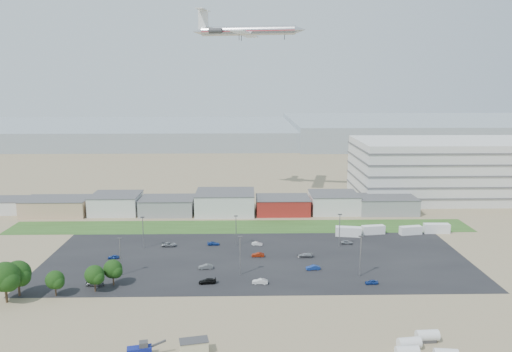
{
  "coord_description": "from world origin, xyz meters",
  "views": [
    {
      "loc": [
        1.93,
        -115.33,
        50.13
      ],
      "look_at": [
        4.81,
        22.0,
        23.75
      ],
      "focal_mm": 35.0,
      "sensor_mm": 36.0,
      "label": 1
    }
  ],
  "objects_px": {
    "box_trailer_a": "(348,231)",
    "parked_car_13": "(260,281)",
    "tree_far_left": "(5,280)",
    "parked_car_6": "(213,243)",
    "parked_car_7": "(258,255)",
    "parked_car_1": "(313,268)",
    "parked_car_12": "(305,255)",
    "portable_shed": "(194,347)",
    "parked_car_4": "(206,267)",
    "parked_car_2": "(372,282)",
    "parked_car_8": "(347,242)",
    "parked_car_11": "(257,244)",
    "telehandler": "(139,350)",
    "parked_car_10": "(95,283)",
    "parked_car_5": "(113,257)",
    "storage_tank_nw": "(409,343)",
    "parked_car_3": "(207,281)",
    "airliner": "(248,31)",
    "parked_car_9": "(169,244)"
  },
  "relations": [
    {
      "from": "tree_far_left",
      "to": "parked_car_9",
      "type": "bearing_deg",
      "value": 50.95
    },
    {
      "from": "tree_far_left",
      "to": "parked_car_3",
      "type": "height_order",
      "value": "tree_far_left"
    },
    {
      "from": "telehandler",
      "to": "parked_car_10",
      "type": "relative_size",
      "value": 1.63
    },
    {
      "from": "box_trailer_a",
      "to": "parked_car_11",
      "type": "height_order",
      "value": "box_trailer_a"
    },
    {
      "from": "storage_tank_nw",
      "to": "parked_car_11",
      "type": "height_order",
      "value": "storage_tank_nw"
    },
    {
      "from": "parked_car_12",
      "to": "box_trailer_a",
      "type": "bearing_deg",
      "value": 140.64
    },
    {
      "from": "storage_tank_nw",
      "to": "airliner",
      "type": "bearing_deg",
      "value": 103.45
    },
    {
      "from": "storage_tank_nw",
      "to": "airliner",
      "type": "relative_size",
      "value": 0.09
    },
    {
      "from": "parked_car_2",
      "to": "parked_car_8",
      "type": "bearing_deg",
      "value": 178.15
    },
    {
      "from": "portable_shed",
      "to": "parked_car_3",
      "type": "bearing_deg",
      "value": 77.94
    },
    {
      "from": "parked_car_3",
      "to": "parked_car_11",
      "type": "height_order",
      "value": "parked_car_3"
    },
    {
      "from": "storage_tank_nw",
      "to": "parked_car_12",
      "type": "xyz_separation_m",
      "value": [
        -13.85,
        50.46,
        -0.66
      ]
    },
    {
      "from": "parked_car_5",
      "to": "parked_car_11",
      "type": "relative_size",
      "value": 0.97
    },
    {
      "from": "parked_car_9",
      "to": "tree_far_left",
      "type": "bearing_deg",
      "value": 135.5
    },
    {
      "from": "box_trailer_a",
      "to": "parked_car_4",
      "type": "distance_m",
      "value": 52.54
    },
    {
      "from": "parked_car_9",
      "to": "parked_car_12",
      "type": "relative_size",
      "value": 1.03
    },
    {
      "from": "parked_car_6",
      "to": "parked_car_7",
      "type": "xyz_separation_m",
      "value": [
        13.51,
        -10.68,
        0.07
      ]
    },
    {
      "from": "parked_car_4",
      "to": "parked_car_5",
      "type": "distance_m",
      "value": 28.32
    },
    {
      "from": "parked_car_9",
      "to": "parked_car_10",
      "type": "distance_m",
      "value": 32.67
    },
    {
      "from": "telehandler",
      "to": "parked_car_4",
      "type": "bearing_deg",
      "value": 66.83
    },
    {
      "from": "tree_far_left",
      "to": "parked_car_6",
      "type": "relative_size",
      "value": 2.94
    },
    {
      "from": "tree_far_left",
      "to": "parked_car_13",
      "type": "height_order",
      "value": "tree_far_left"
    },
    {
      "from": "parked_car_6",
      "to": "parked_car_10",
      "type": "relative_size",
      "value": 0.84
    },
    {
      "from": "storage_tank_nw",
      "to": "parked_car_13",
      "type": "xyz_separation_m",
      "value": [
        -27.35,
        31.49,
        -0.65
      ]
    },
    {
      "from": "parked_car_1",
      "to": "parked_car_12",
      "type": "height_order",
      "value": "parked_car_12"
    },
    {
      "from": "portable_shed",
      "to": "box_trailer_a",
      "type": "xyz_separation_m",
      "value": [
        43.26,
        70.54,
        0.2
      ]
    },
    {
      "from": "parked_car_1",
      "to": "parked_car_7",
      "type": "bearing_deg",
      "value": -132.02
    },
    {
      "from": "portable_shed",
      "to": "parked_car_9",
      "type": "xyz_separation_m",
      "value": [
        -13.84,
        61.34,
        -0.72
      ]
    },
    {
      "from": "airliner",
      "to": "parked_car_5",
      "type": "distance_m",
      "value": 108.61
    },
    {
      "from": "parked_car_5",
      "to": "parked_car_13",
      "type": "xyz_separation_m",
      "value": [
        41.44,
        -18.92,
        0.1
      ]
    },
    {
      "from": "parked_car_7",
      "to": "parked_car_13",
      "type": "relative_size",
      "value": 0.94
    },
    {
      "from": "parked_car_12",
      "to": "parked_car_13",
      "type": "height_order",
      "value": "parked_car_13"
    },
    {
      "from": "box_trailer_a",
      "to": "parked_car_4",
      "type": "relative_size",
      "value": 2.13
    },
    {
      "from": "parked_car_5",
      "to": "parked_car_7",
      "type": "bearing_deg",
      "value": 85.88
    },
    {
      "from": "parked_car_9",
      "to": "box_trailer_a",
      "type": "bearing_deg",
      "value": -86.3
    },
    {
      "from": "parked_car_1",
      "to": "parked_car_12",
      "type": "relative_size",
      "value": 0.88
    },
    {
      "from": "box_trailer_a",
      "to": "parked_car_13",
      "type": "relative_size",
      "value": 2.11
    },
    {
      "from": "portable_shed",
      "to": "parked_car_6",
      "type": "distance_m",
      "value": 62.27
    },
    {
      "from": "parked_car_3",
      "to": "parked_car_12",
      "type": "relative_size",
      "value": 1.0
    },
    {
      "from": "parked_car_3",
      "to": "airliner",
      "type": "bearing_deg",
      "value": 166.28
    },
    {
      "from": "parked_car_1",
      "to": "parked_car_7",
      "type": "relative_size",
      "value": 1.04
    },
    {
      "from": "telehandler",
      "to": "parked_car_11",
      "type": "distance_m",
      "value": 66.96
    },
    {
      "from": "box_trailer_a",
      "to": "parked_car_6",
      "type": "relative_size",
      "value": 2.22
    },
    {
      "from": "parked_car_5",
      "to": "parked_car_7",
      "type": "relative_size",
      "value": 0.86
    },
    {
      "from": "parked_car_1",
      "to": "parked_car_12",
      "type": "xyz_separation_m",
      "value": [
        -1.03,
        9.77,
        0.0
      ]
    },
    {
      "from": "tree_far_left",
      "to": "parked_car_1",
      "type": "distance_m",
      "value": 75.48
    },
    {
      "from": "parked_car_12",
      "to": "parked_car_13",
      "type": "xyz_separation_m",
      "value": [
        -13.5,
        -18.97,
        0.01
      ]
    },
    {
      "from": "airliner",
      "to": "parked_car_12",
      "type": "xyz_separation_m",
      "value": [
        15.85,
        -73.74,
        -69.36
      ]
    },
    {
      "from": "telehandler",
      "to": "parked_car_10",
      "type": "distance_m",
      "value": 37.45
    },
    {
      "from": "tree_far_left",
      "to": "parked_car_13",
      "type": "relative_size",
      "value": 2.8
    }
  ]
}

